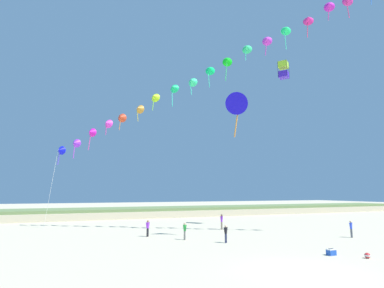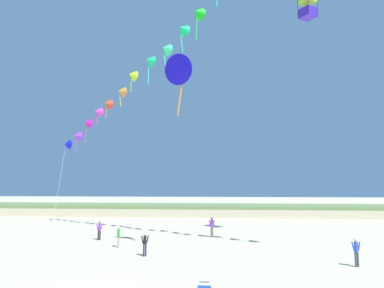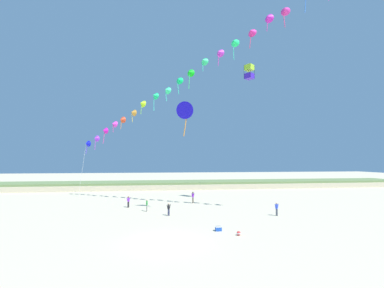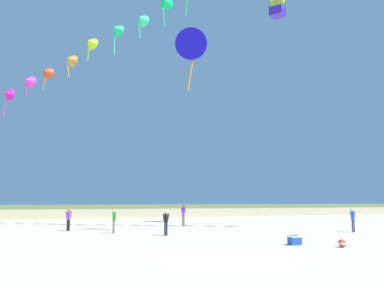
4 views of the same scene
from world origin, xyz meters
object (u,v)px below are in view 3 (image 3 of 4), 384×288
Objects in this scene: person_far_right at (147,204)px; beach_ball at (239,233)px; beach_cooler at (218,229)px; person_near_right at (169,208)px; person_near_left at (193,197)px; person_mid_center at (277,208)px; person_far_left at (128,201)px; large_kite_mid_trail at (249,72)px; large_kite_low_lead at (185,110)px.

beach_ball is (8.38, -11.71, -0.71)m from person_far_right.
person_near_right is at bearing 120.85° from beach_cooler.
person_near_left reaches higher than person_mid_center.
person_far_left reaches higher than person_far_right.
person_far_left is 18.58m from beach_ball.
beach_ball is at bearing -48.87° from beach_cooler.
person_near_right is at bearing -48.91° from person_far_left.
person_near_left is 8.83m from person_far_right.
large_kite_mid_trail reaches higher than person_mid_center.
person_far_right is at bearing 162.16° from large_kite_low_lead.
large_kite_mid_trail is 25.92m from beach_cooler.
person_far_right is at bearing -165.70° from large_kite_mid_trail.
person_far_left is at bearing 126.50° from beach_ball.
beach_cooler is (6.96, -10.09, -0.68)m from person_far_right.
person_mid_center is 0.72× the size of large_kite_mid_trail.
beach_ball is (-7.02, -15.63, -20.14)m from large_kite_mid_trail.
person_near_right is 3.94m from person_far_right.
large_kite_low_lead reaches higher than person_mid_center.
person_near_right reaches higher than beach_cooler.
person_mid_center is 2.76× the size of beach_cooler.
person_near_right is 0.68× the size of large_kite_mid_trail.
person_mid_center reaches higher than person_near_right.
person_near_left reaches higher than person_far_left.
person_far_right is (-2.67, 2.90, 0.02)m from person_near_right.
person_far_right is 4.26× the size of beach_ball.
person_near_left is at bearing 40.16° from person_far_right.
person_near_right is 2.61× the size of beach_cooler.
large_kite_low_lead is 14.04m from large_kite_mid_trail.
beach_cooler is at bearing -54.11° from person_far_left.
beach_ball is at bearing -53.50° from person_far_left.
beach_ball is (11.04, -14.93, -0.73)m from person_far_left.
large_kite_mid_trail is at bearing 58.96° from beach_cooler.
large_kite_mid_trail reaches higher than person_far_right.
person_far_right is 12.27m from beach_cooler.
person_near_left is 9.51m from person_near_right.
large_kite_low_lead is at bearing 32.55° from person_near_right.
person_near_left is at bearing 129.62° from person_mid_center.
person_far_left is 4.18m from person_far_right.
person_far_left is 1.02× the size of person_far_right.
person_near_right is at bearing 122.95° from beach_ball.
person_near_right is at bearing -147.45° from large_kite_low_lead.
large_kite_mid_trail is at bearing 2.23° from person_far_left.
person_near_left is 1.12× the size of person_far_right.
person_far_left reaches higher than person_near_right.
person_near_left reaches higher than person_near_right.
person_mid_center is at bearing -16.89° from person_far_right.
large_kite_low_lead is (7.46, -4.76, 12.01)m from person_far_left.
large_kite_low_lead is at bearing -105.13° from person_near_left.
person_near_left is 2.99× the size of beach_cooler.
person_far_right is at bearing 124.61° from beach_cooler.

